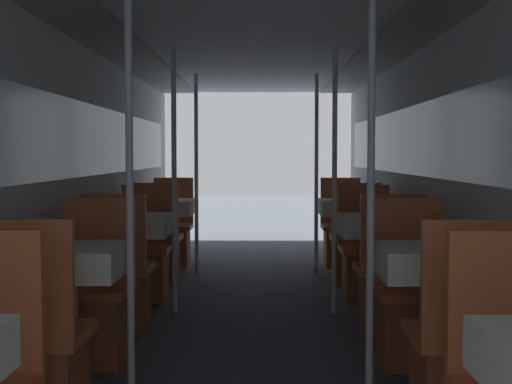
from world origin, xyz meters
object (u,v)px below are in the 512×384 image
Objects in this scene: chair_left_near_3 at (158,252)px; support_pole_left_3 at (196,174)px; chair_left_near_1 at (36,367)px; support_pole_right_2 at (334,181)px; dining_table_left_2 at (133,232)px; dining_table_right_1 at (433,272)px; chair_left_far_3 at (172,239)px; chair_right_near_2 at (388,289)px; chair_right_near_1 at (461,368)px; dining_table_right_3 at (348,213)px; support_pole_right_1 at (371,195)px; support_pole_left_2 at (174,181)px; chair_right_far_1 at (411,314)px; chair_right_near_3 at (354,253)px; dining_table_right_2 at (376,233)px; chair_left_near_2 at (119,289)px; dining_table_left_1 at (68,272)px; chair_left_far_2 at (144,265)px; chair_left_far_1 at (93,313)px; support_pole_right_3 at (316,174)px; support_pole_left_1 at (130,195)px; chair_right_far_3 at (342,239)px; chair_right_far_2 at (366,265)px; dining_table_left_3 at (165,213)px.

chair_left_near_3 is 0.47× the size of support_pole_left_3.
support_pole_right_2 is (1.56, 2.37, 0.73)m from chair_left_near_1.
dining_table_left_2 and dining_table_right_1 have the same top height.
dining_table_left_2 is at bearing -100.04° from support_pole_left_3.
chair_left_far_3 is 0.96m from support_pole_left_3.
chair_left_near_3 is at bearing 135.74° from chair_right_near_2.
chair_right_near_1 is 4.22m from dining_table_right_3.
support_pole_right_1 is at bearing -71.43° from support_pole_left_3.
support_pole_left_2 reaches higher than chair_left_far_3.
chair_right_far_1 is 2.60m from chair_right_near_3.
dining_table_left_2 is 0.79× the size of chair_right_near_1.
chair_left_far_3 reaches higher than dining_table_right_2.
chair_left_near_2 is 0.47× the size of support_pole_right_1.
dining_table_right_2 is 0.37× the size of support_pole_right_2.
chair_right_near_3 is at bearing -90.00° from chair_right_far_1.
dining_table_left_1 and dining_table_right_3 have the same top height.
support_pole_left_3 is at bearing 79.96° from dining_table_left_2.
chair_left_far_3 is 1.00× the size of chair_right_far_1.
chair_left_far_2 is 1.84m from chair_left_far_3.
support_pole_right_3 is at bearing -116.41° from chair_left_far_1.
chair_right_near_1 reaches higher than dining_table_right_1.
chair_left_far_1 is 2.16m from support_pole_right_2.
support_pole_right_1 is at bearing -63.59° from chair_left_near_3.
chair_left_near_2 is 1.00× the size of chair_right_near_3.
chair_left_far_1 is 1.99m from dining_table_right_1.
dining_table_right_1 is 1.84m from dining_table_right_2.
support_pole_left_3 is at bearing 108.57° from support_pole_right_1.
support_pole_left_1 is 2.12× the size of chair_left_near_3.
chair_right_far_1 is at bearing 15.81° from dining_table_left_1.
dining_table_left_1 is at bearing 90.00° from chair_left_far_3.
chair_left_near_1 is 1.84m from chair_left_near_2.
chair_left_near_3 is at bearing -90.00° from chair_left_far_2.
support_pole_left_3 reaches higher than dining_table_right_3.
support_pole_left_1 is (0.33, -0.00, 0.40)m from dining_table_left_1.
dining_table_right_2 is at bearing 90.00° from chair_right_far_3.
dining_table_left_3 is at bearing -34.66° from chair_right_far_2.
support_pole_left_3 is 3.58m from chair_right_far_1.
support_pole_right_2 is (1.56, -1.84, 0.40)m from dining_table_left_3.
dining_table_left_1 is 0.79× the size of chair_right_near_2.
support_pole_left_3 reaches higher than dining_table_right_1.
chair_left_near_2 reaches higher than dining_table_left_3.
chair_right_near_3 is at bearing 62.84° from chair_left_near_1.
chair_right_near_3 is at bearing 39.88° from support_pole_left_2.
dining_table_left_3 is at bearing -59.03° from chair_right_far_1.
chair_left_far_3 is at bearing 161.10° from support_pole_right_3.
chair_left_near_3 is at bearing 95.92° from support_pole_left_1.
chair_right_near_2 is (-0.00, -0.53, -0.34)m from dining_table_right_2.
chair_left_far_3 is at bearing -90.00° from chair_left_far_1.
chair_right_far_1 is 1.00× the size of chair_right_near_2.
support_pole_right_3 reaches higher than dining_table_right_2.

